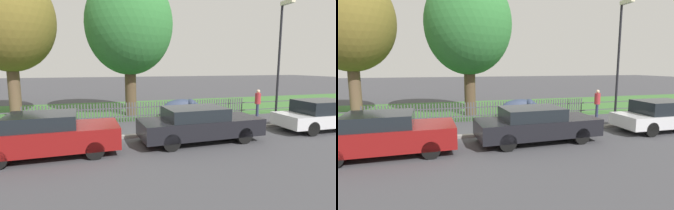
# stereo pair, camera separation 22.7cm
# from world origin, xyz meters

# --- Properties ---
(ground_plane) EXTENTS (120.00, 120.00, 0.00)m
(ground_plane) POSITION_xyz_m (0.00, 0.00, 0.00)
(ground_plane) COLOR #424247
(kerb_stone) EXTENTS (43.91, 0.20, 0.12)m
(kerb_stone) POSITION_xyz_m (0.00, 0.10, 0.06)
(kerb_stone) COLOR gray
(kerb_stone) RESTS_ON ground
(grass_strip) EXTENTS (43.91, 7.77, 0.01)m
(grass_strip) POSITION_xyz_m (0.00, 7.04, 0.01)
(grass_strip) COLOR #3D7033
(grass_strip) RESTS_ON ground
(park_fence) EXTENTS (43.91, 0.05, 1.00)m
(park_fence) POSITION_xyz_m (0.00, 3.17, 0.50)
(park_fence) COLOR #4C4C51
(park_fence) RESTS_ON ground
(parked_car_navy_estate) EXTENTS (4.29, 1.93, 1.37)m
(parked_car_navy_estate) POSITION_xyz_m (-3.99, -1.27, 0.70)
(parked_car_navy_estate) COLOR maroon
(parked_car_navy_estate) RESTS_ON ground
(parked_car_red_compact) EXTENTS (4.65, 1.93, 1.32)m
(parked_car_red_compact) POSITION_xyz_m (1.21, -1.15, 0.68)
(parked_car_red_compact) COLOR black
(parked_car_red_compact) RESTS_ON ground
(parked_car_white_van) EXTENTS (4.44, 1.75, 1.35)m
(parked_car_white_van) POSITION_xyz_m (7.28, -1.03, 0.68)
(parked_car_white_van) COLOR silver
(parked_car_white_van) RESTS_ON ground
(covered_motorcycle) EXTENTS (2.13, 0.81, 1.20)m
(covered_motorcycle) POSITION_xyz_m (1.75, 2.20, 0.72)
(covered_motorcycle) COLOR black
(covered_motorcycle) RESTS_ON ground
(tree_behind_motorcycle) EXTENTS (4.73, 4.73, 7.96)m
(tree_behind_motorcycle) POSITION_xyz_m (-6.68, 6.00, 5.21)
(tree_behind_motorcycle) COLOR brown
(tree_behind_motorcycle) RESTS_ON ground
(tree_mid_park) EXTENTS (4.86, 4.86, 7.93)m
(tree_mid_park) POSITION_xyz_m (-0.45, 4.98, 5.10)
(tree_mid_park) COLOR brown
(tree_mid_park) RESTS_ON ground
(pedestrian_near_fence) EXTENTS (0.44, 0.44, 1.55)m
(pedestrian_near_fence) POSITION_xyz_m (6.25, 2.35, 0.88)
(pedestrian_near_fence) COLOR #2D3351
(pedestrian_near_fence) RESTS_ON ground
(street_lamp) EXTENTS (0.20, 0.79, 5.83)m
(street_lamp) POSITION_xyz_m (6.16, 0.61, 3.66)
(street_lamp) COLOR black
(street_lamp) RESTS_ON ground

